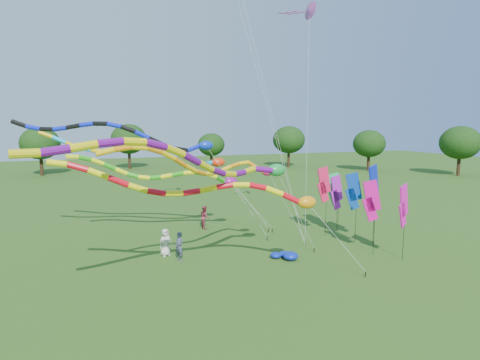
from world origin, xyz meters
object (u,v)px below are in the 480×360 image
object	(u,v)px
blue_nylon_heap	(281,255)
person_c	(205,217)
tube_kite_red	(220,190)
person_a	(166,242)
tube_kite_orange	(218,166)
person_b	(179,247)

from	to	relation	value
blue_nylon_heap	person_c	bearing A→B (deg)	105.26
tube_kite_red	person_c	bearing A→B (deg)	89.37
blue_nylon_heap	person_a	xyz separation A→B (m)	(-6.16, 2.83, 0.61)
tube_kite_orange	person_b	xyz separation A→B (m)	(-1.45, 2.74, -4.82)
tube_kite_orange	tube_kite_red	bearing A→B (deg)	-126.91
tube_kite_red	person_c	size ratio (longest dim) A/B	8.36
person_b	person_c	world-z (taller)	person_c
tube_kite_red	blue_nylon_heap	size ratio (longest dim) A/B	11.07
blue_nylon_heap	tube_kite_red	bearing A→B (deg)	-149.93
tube_kite_red	person_a	world-z (taller)	tube_kite_red
tube_kite_orange	person_c	distance (m)	10.57
blue_nylon_heap	person_a	size ratio (longest dim) A/B	0.79
tube_kite_red	tube_kite_orange	bearing A→B (deg)	86.56
blue_nylon_heap	person_b	bearing A→B (deg)	163.23
tube_kite_orange	person_b	size ratio (longest dim) A/B	7.40
blue_nylon_heap	person_c	world-z (taller)	person_c
person_a	blue_nylon_heap	bearing A→B (deg)	-42.88
tube_kite_red	tube_kite_orange	world-z (taller)	tube_kite_orange
tube_kite_orange	blue_nylon_heap	size ratio (longest dim) A/B	9.55
blue_nylon_heap	person_a	distance (m)	6.80
person_a	person_b	world-z (taller)	person_b
blue_nylon_heap	person_a	bearing A→B (deg)	155.28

